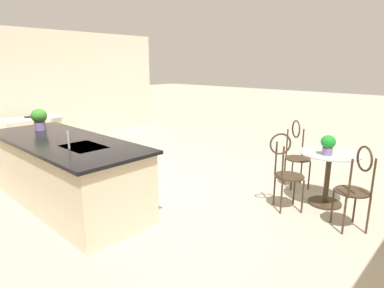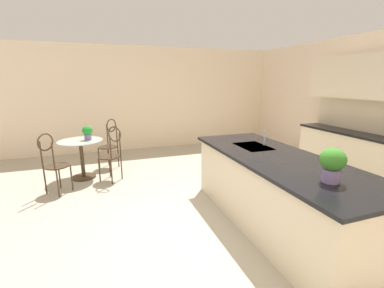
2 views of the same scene
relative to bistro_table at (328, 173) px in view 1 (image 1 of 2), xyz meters
name	(u,v)px [view 1 (image 1 of 2)]	position (x,y,z in m)	size (l,w,h in m)	color
ground_plane	(132,192)	(2.31, 1.57, -0.45)	(40.00, 40.00, 0.00)	#B2A893
wall_right	(17,88)	(6.57, 1.57, 0.90)	(0.12, 7.80, 2.70)	beige
kitchen_island	(66,172)	(2.61, 2.42, 0.02)	(2.80, 1.06, 0.92)	beige
bistro_table	(328,173)	(0.00, 0.00, 0.00)	(0.80, 0.80, 0.74)	#3D2D1E
chair_near_window	(297,151)	(0.63, -0.38, 0.13)	(0.54, 0.54, 1.04)	#3D2D1E
chair_by_island	(356,184)	(-0.50, 0.53, 0.13)	(0.54, 0.54, 1.04)	#3D2D1E
chair_toward_desk	(286,168)	(0.35, 0.54, 0.13)	(0.54, 0.54, 1.04)	#3D2D1E
sink_faucet	(69,140)	(2.06, 2.60, 0.58)	(0.02, 0.02, 0.22)	#B2B5BA
writing_desk	(32,128)	(5.96, 1.56, 0.06)	(0.60, 1.20, 0.74)	white
keyboard	(35,116)	(5.98, 1.46, 0.31)	(0.16, 0.44, 0.03)	black
potted_plant_on_table	(328,144)	(-0.01, 0.14, 0.44)	(0.19, 0.19, 0.26)	#7A669E
potted_plant_counter_far	(39,118)	(3.46, 2.36, 0.66)	(0.23, 0.23, 0.32)	#7A669E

